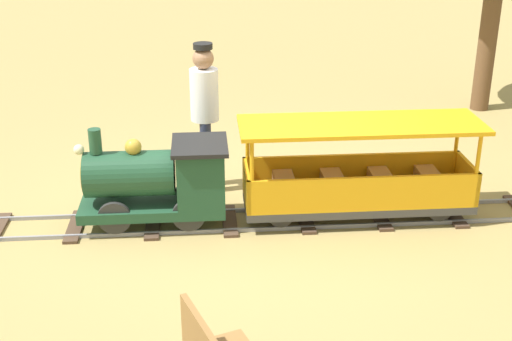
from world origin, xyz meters
name	(u,v)px	position (x,y,z in m)	size (l,w,h in m)	color
ground_plane	(245,222)	(0.00, 0.00, 0.00)	(60.00, 60.00, 0.00)	#A38C51
track	(267,219)	(0.00, -0.22, 0.02)	(0.67, 6.05, 0.04)	gray
locomotive	(160,180)	(0.00, 0.82, 0.49)	(0.63, 1.45, 0.98)	#1E472D
passenger_car	(358,179)	(0.00, -1.12, 0.42)	(0.73, 2.35, 0.97)	#3F3F3F
conductor_person	(205,106)	(0.85, 0.37, 0.96)	(0.30, 0.30, 1.62)	#282D47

